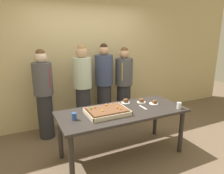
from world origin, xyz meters
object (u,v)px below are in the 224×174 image
party_table (122,116)px  drink_cup_middle (179,106)px  cake_server_utensil (143,107)px  person_far_right_suit (124,85)px  plated_slice_near_right (141,101)px  person_green_shirt_behind (83,88)px  person_serving_front (44,94)px  sheet_cake (107,111)px  plated_slice_far_left (126,102)px  person_striped_tie_right (104,85)px  plated_slice_near_left (154,103)px  drink_cup_nearest (74,116)px

party_table → drink_cup_middle: (0.84, -0.31, 0.14)m
cake_server_utensil → person_far_right_suit: (0.29, 1.16, 0.08)m
party_table → plated_slice_near_right: plated_slice_near_right is taller
plated_slice_near_right → person_green_shirt_behind: (-0.76, 0.85, 0.11)m
person_serving_front → plated_slice_near_right: bearing=24.6°
sheet_cake → person_far_right_suit: 1.46m
plated_slice_far_left → person_far_right_suit: size_ratio=0.09×
party_table → person_striped_tie_right: person_striped_tie_right is taller
plated_slice_near_right → plated_slice_far_left: 0.27m
cake_server_utensil → person_green_shirt_behind: 1.26m
drink_cup_middle → person_green_shirt_behind: (-1.14, 1.35, 0.09)m
person_striped_tie_right → person_far_right_suit: bearing=107.9°
plated_slice_near_right → plated_slice_far_left: size_ratio=1.00×
party_table → plated_slice_near_right: (0.47, 0.19, 0.11)m
person_serving_front → person_green_shirt_behind: bearing=50.0°
plated_slice_near_left → person_striped_tie_right: size_ratio=0.09×
party_table → person_far_right_suit: size_ratio=1.20×
plated_slice_near_right → person_striped_tie_right: person_striped_tie_right is taller
drink_cup_nearest → person_far_right_suit: (1.40, 1.15, 0.03)m
plated_slice_near_right → person_green_shirt_behind: 1.15m
plated_slice_near_left → person_green_shirt_behind: person_green_shirt_behind is taller
drink_cup_middle → person_green_shirt_behind: size_ratio=0.06×
sheet_cake → cake_server_utensil: size_ratio=3.04×
sheet_cake → plated_slice_far_left: sheet_cake is taller
person_striped_tie_right → drink_cup_nearest: bearing=-17.6°
cake_server_utensil → drink_cup_middle: bearing=-29.8°
person_serving_front → person_striped_tie_right: bearing=58.7°
person_serving_front → person_green_shirt_behind: person_green_shirt_behind is taller
cake_server_utensil → person_green_shirt_behind: person_green_shirt_behind is taller
sheet_cake → plated_slice_near_right: size_ratio=4.05×
plated_slice_near_left → cake_server_utensil: (-0.26, -0.07, -0.01)m
drink_cup_middle → person_green_shirt_behind: person_green_shirt_behind is taller
drink_cup_middle → person_serving_front: size_ratio=0.06×
drink_cup_middle → person_striped_tie_right: bearing=113.7°
plated_slice_far_left → person_striped_tie_right: bearing=91.4°
plated_slice_near_left → person_far_right_suit: (0.02, 1.09, 0.06)m
plated_slice_near_left → drink_cup_nearest: drink_cup_nearest is taller
plated_slice_near_left → person_far_right_suit: size_ratio=0.09×
drink_cup_middle → cake_server_utensil: bearing=150.2°
person_serving_front → person_green_shirt_behind: size_ratio=0.96×
sheet_cake → plated_slice_near_left: bearing=3.4°
sheet_cake → plated_slice_near_right: 0.76m
plated_slice_far_left → plated_slice_near_right: bearing=-20.9°
cake_server_utensil → plated_slice_far_left: bearing=114.0°
drink_cup_middle → plated_slice_near_left: bearing=122.4°
person_far_right_suit → person_green_shirt_behind: bearing=-46.0°
party_table → plated_slice_near_left: bearing=3.5°
party_table → cake_server_utensil: bearing=-5.3°
plated_slice_far_left → cake_server_utensil: size_ratio=0.75×
person_green_shirt_behind → person_far_right_suit: bearing=93.9°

